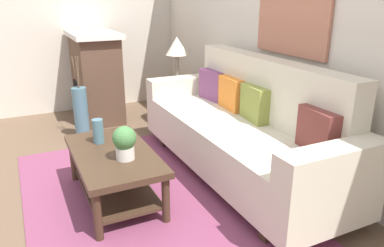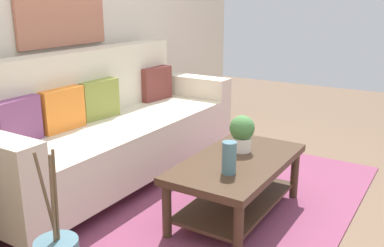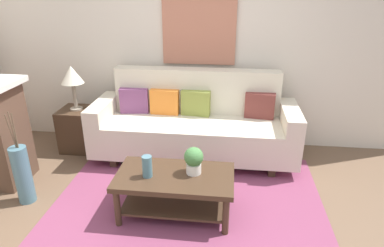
{
  "view_description": "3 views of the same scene",
  "coord_description": "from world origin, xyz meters",
  "px_view_note": "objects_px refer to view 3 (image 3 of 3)",
  "views": [
    {
      "loc": [
        2.61,
        -0.37,
        1.62
      ],
      "look_at": [
        -0.15,
        0.97,
        0.54
      ],
      "focal_mm": 34.67,
      "sensor_mm": 36.0,
      "label": 1
    },
    {
      "loc": [
        -2.59,
        -0.92,
        1.49
      ],
      "look_at": [
        0.05,
        0.71,
        0.58
      ],
      "focal_mm": 40.05,
      "sensor_mm": 36.0,
      "label": 2
    },
    {
      "loc": [
        0.38,
        -2.43,
        2.1
      ],
      "look_at": [
        -0.02,
        0.87,
        0.69
      ],
      "focal_mm": 31.67,
      "sensor_mm": 36.0,
      "label": 3
    }
  ],
  "objects_px": {
    "couch": "(195,125)",
    "floor_vase": "(23,175)",
    "throw_pillow_plum": "(134,100)",
    "framed_painting": "(199,31)",
    "throw_pillow_olive": "(196,103)",
    "potted_plant_tabletop": "(194,160)",
    "throw_pillow_orange": "(165,102)",
    "throw_pillow_maroon": "(260,105)",
    "tabletop_vase": "(147,166)",
    "side_table": "(79,129)",
    "table_lamp": "(72,77)",
    "coffee_table": "(175,185)"
  },
  "relations": [
    {
      "from": "throw_pillow_plum",
      "to": "throw_pillow_orange",
      "type": "bearing_deg",
      "value": 0.0
    },
    {
      "from": "table_lamp",
      "to": "throw_pillow_maroon",
      "type": "bearing_deg",
      "value": 2.26
    },
    {
      "from": "throw_pillow_plum",
      "to": "potted_plant_tabletop",
      "type": "distance_m",
      "value": 1.56
    },
    {
      "from": "tabletop_vase",
      "to": "potted_plant_tabletop",
      "type": "relative_size",
      "value": 0.79
    },
    {
      "from": "throw_pillow_plum",
      "to": "framed_painting",
      "type": "height_order",
      "value": "framed_painting"
    },
    {
      "from": "throw_pillow_plum",
      "to": "potted_plant_tabletop",
      "type": "relative_size",
      "value": 1.37
    },
    {
      "from": "potted_plant_tabletop",
      "to": "framed_painting",
      "type": "relative_size",
      "value": 0.28
    },
    {
      "from": "couch",
      "to": "throw_pillow_orange",
      "type": "relative_size",
      "value": 6.9
    },
    {
      "from": "throw_pillow_plum",
      "to": "framed_painting",
      "type": "xyz_separation_m",
      "value": [
        0.79,
        0.34,
        0.84
      ]
    },
    {
      "from": "couch",
      "to": "table_lamp",
      "type": "height_order",
      "value": "table_lamp"
    },
    {
      "from": "throw_pillow_orange",
      "to": "framed_painting",
      "type": "relative_size",
      "value": 0.39
    },
    {
      "from": "side_table",
      "to": "floor_vase",
      "type": "relative_size",
      "value": 0.92
    },
    {
      "from": "couch",
      "to": "floor_vase",
      "type": "distance_m",
      "value": 1.99
    },
    {
      "from": "throw_pillow_orange",
      "to": "framed_painting",
      "type": "bearing_deg",
      "value": 40.73
    },
    {
      "from": "couch",
      "to": "throw_pillow_plum",
      "type": "relative_size",
      "value": 6.9
    },
    {
      "from": "couch",
      "to": "table_lamp",
      "type": "bearing_deg",
      "value": 178.81
    },
    {
      "from": "throw_pillow_olive",
      "to": "framed_painting",
      "type": "height_order",
      "value": "framed_painting"
    },
    {
      "from": "couch",
      "to": "throw_pillow_orange",
      "type": "distance_m",
      "value": 0.48
    },
    {
      "from": "coffee_table",
      "to": "table_lamp",
      "type": "distance_m",
      "value": 2.04
    },
    {
      "from": "throw_pillow_orange",
      "to": "framed_painting",
      "type": "xyz_separation_m",
      "value": [
        0.4,
        0.34,
        0.84
      ]
    },
    {
      "from": "throw_pillow_orange",
      "to": "tabletop_vase",
      "type": "distance_m",
      "value": 1.38
    },
    {
      "from": "throw_pillow_orange",
      "to": "coffee_table",
      "type": "xyz_separation_m",
      "value": [
        0.34,
        -1.31,
        -0.37
      ]
    },
    {
      "from": "couch",
      "to": "throw_pillow_olive",
      "type": "distance_m",
      "value": 0.28
    },
    {
      "from": "side_table",
      "to": "framed_painting",
      "type": "xyz_separation_m",
      "value": [
        1.54,
        0.43,
        1.24
      ]
    },
    {
      "from": "couch",
      "to": "throw_pillow_plum",
      "type": "bearing_deg",
      "value": 171.1
    },
    {
      "from": "throw_pillow_maroon",
      "to": "floor_vase",
      "type": "xyz_separation_m",
      "value": [
        -2.39,
        -1.3,
        -0.37
      ]
    },
    {
      "from": "potted_plant_tabletop",
      "to": "floor_vase",
      "type": "distance_m",
      "value": 1.74
    },
    {
      "from": "table_lamp",
      "to": "floor_vase",
      "type": "xyz_separation_m",
      "value": [
        -0.06,
        -1.21,
        -0.69
      ]
    },
    {
      "from": "throw_pillow_maroon",
      "to": "framed_painting",
      "type": "relative_size",
      "value": 0.39
    },
    {
      "from": "throw_pillow_plum",
      "to": "side_table",
      "type": "height_order",
      "value": "throw_pillow_plum"
    },
    {
      "from": "throw_pillow_maroon",
      "to": "potted_plant_tabletop",
      "type": "bearing_deg",
      "value": -118.14
    },
    {
      "from": "throw_pillow_olive",
      "to": "tabletop_vase",
      "type": "relative_size",
      "value": 1.74
    },
    {
      "from": "couch",
      "to": "framed_painting",
      "type": "xyz_separation_m",
      "value": [
        0.0,
        0.47,
        1.08
      ]
    },
    {
      "from": "throw_pillow_plum",
      "to": "table_lamp",
      "type": "relative_size",
      "value": 0.63
    },
    {
      "from": "throw_pillow_maroon",
      "to": "side_table",
      "type": "relative_size",
      "value": 0.64
    },
    {
      "from": "throw_pillow_plum",
      "to": "coffee_table",
      "type": "relative_size",
      "value": 0.33
    },
    {
      "from": "throw_pillow_olive",
      "to": "floor_vase",
      "type": "distance_m",
      "value": 2.09
    },
    {
      "from": "side_table",
      "to": "floor_vase",
      "type": "xyz_separation_m",
      "value": [
        -0.06,
        -1.21,
        0.03
      ]
    },
    {
      "from": "throw_pillow_maroon",
      "to": "throw_pillow_plum",
      "type": "bearing_deg",
      "value": 180.0
    },
    {
      "from": "potted_plant_tabletop",
      "to": "throw_pillow_olive",
      "type": "bearing_deg",
      "value": 95.42
    },
    {
      "from": "throw_pillow_orange",
      "to": "side_table",
      "type": "bearing_deg",
      "value": -175.41
    },
    {
      "from": "potted_plant_tabletop",
      "to": "coffee_table",
      "type": "bearing_deg",
      "value": -162.67
    },
    {
      "from": "throw_pillow_orange",
      "to": "tabletop_vase",
      "type": "bearing_deg",
      "value": -85.81
    },
    {
      "from": "couch",
      "to": "tabletop_vase",
      "type": "xyz_separation_m",
      "value": [
        -0.3,
        -1.24,
        0.1
      ]
    },
    {
      "from": "coffee_table",
      "to": "table_lamp",
      "type": "relative_size",
      "value": 1.93
    },
    {
      "from": "throw_pillow_plum",
      "to": "floor_vase",
      "type": "relative_size",
      "value": 0.59
    },
    {
      "from": "throw_pillow_orange",
      "to": "throw_pillow_maroon",
      "type": "distance_m",
      "value": 1.19
    },
    {
      "from": "throw_pillow_maroon",
      "to": "potted_plant_tabletop",
      "type": "xyz_separation_m",
      "value": [
        -0.67,
        -1.26,
        -0.11
      ]
    },
    {
      "from": "throw_pillow_orange",
      "to": "tabletop_vase",
      "type": "xyz_separation_m",
      "value": [
        0.1,
        -1.37,
        -0.15
      ]
    },
    {
      "from": "throw_pillow_plum",
      "to": "framed_painting",
      "type": "relative_size",
      "value": 0.39
    }
  ]
}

